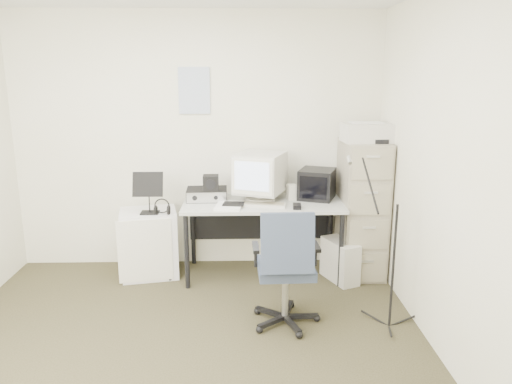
{
  "coord_description": "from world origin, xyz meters",
  "views": [
    {
      "loc": [
        0.44,
        -3.1,
        1.95
      ],
      "look_at": [
        0.55,
        0.95,
        0.95
      ],
      "focal_mm": 35.0,
      "sensor_mm": 36.0,
      "label": 1
    }
  ],
  "objects_px": {
    "office_chair": "(286,266)",
    "side_cart": "(149,243)",
    "filing_cabinet": "(362,208)",
    "desk": "(263,238)"
  },
  "relations": [
    {
      "from": "office_chair",
      "to": "side_cart",
      "type": "relative_size",
      "value": 1.48
    },
    {
      "from": "filing_cabinet",
      "to": "side_cart",
      "type": "xyz_separation_m",
      "value": [
        -2.04,
        -0.01,
        -0.33
      ]
    },
    {
      "from": "office_chair",
      "to": "side_cart",
      "type": "height_order",
      "value": "office_chair"
    },
    {
      "from": "desk",
      "to": "side_cart",
      "type": "xyz_separation_m",
      "value": [
        -1.09,
        0.02,
        -0.04
      ]
    },
    {
      "from": "filing_cabinet",
      "to": "office_chair",
      "type": "xyz_separation_m",
      "value": [
        -0.82,
        -1.0,
        -0.17
      ]
    },
    {
      "from": "side_cart",
      "to": "office_chair",
      "type": "bearing_deg",
      "value": -50.16
    },
    {
      "from": "desk",
      "to": "side_cart",
      "type": "height_order",
      "value": "desk"
    },
    {
      "from": "filing_cabinet",
      "to": "desk",
      "type": "height_order",
      "value": "filing_cabinet"
    },
    {
      "from": "desk",
      "to": "side_cart",
      "type": "distance_m",
      "value": 1.09
    },
    {
      "from": "filing_cabinet",
      "to": "side_cart",
      "type": "bearing_deg",
      "value": -179.63
    }
  ]
}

